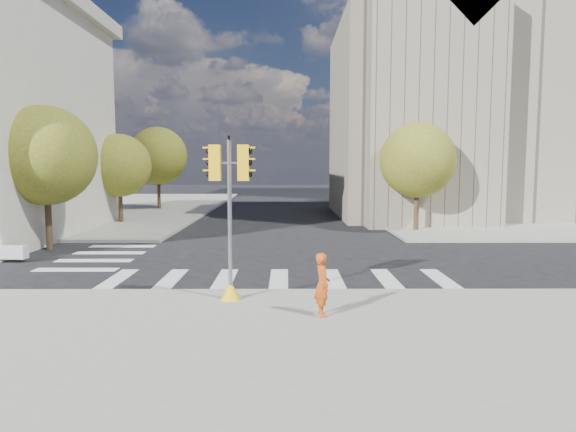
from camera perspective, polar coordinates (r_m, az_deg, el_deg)
The scene contains 16 objects.
ground at distance 19.21m, azimuth -0.62°, elevation -5.70°, with size 160.00×160.00×0.00m, color black.
sidewalk_near at distance 8.67m, azimuth -1.18°, elevation -19.68°, with size 30.00×14.00×0.15m, color gray.
sidewalk_far_right at distance 49.18m, azimuth 23.62°, elevation 0.87°, with size 28.00×40.00×0.15m, color gray.
sidewalk_far_left at distance 49.29m, azimuth -24.32°, elevation 0.85°, with size 28.00×40.00×0.15m, color gray.
civic_building at distance 41.13m, azimuth 22.23°, elevation 10.11°, with size 26.00×16.00×19.39m.
office_tower at distance 65.61m, azimuth 19.99°, elevation 15.19°, with size 20.00×18.00×30.00m, color #9EA0A3.
tree_lw_near at distance 25.20m, azimuth -25.34°, elevation 6.08°, with size 4.40×4.40×6.41m.
tree_lw_mid at distance 34.52m, azimuth -18.24°, elevation 5.35°, with size 4.00×4.00×5.77m.
tree_lw_far at distance 44.14m, azimuth -14.25°, elevation 6.48°, with size 4.80×4.80×6.95m.
tree_re_near at distance 29.76m, azimuth 14.19°, elevation 6.02°, with size 4.20×4.20×6.16m.
tree_re_mid at distance 41.50m, azimuth 10.07°, elevation 6.37°, with size 4.60×4.60×6.66m.
tree_re_far at distance 53.35m, azimuth 7.76°, elevation 5.71°, with size 4.00×4.00×5.88m.
lamp_near at distance 33.77m, azimuth 13.35°, elevation 6.87°, with size 0.35×0.18×8.11m.
lamp_far at distance 47.50m, azimuth 9.38°, elevation 6.56°, with size 0.35×0.18×8.11m.
traffic_signal at distance 13.84m, azimuth -6.47°, elevation -1.73°, with size 1.07×0.56×4.41m.
photographer at distance 12.50m, azimuth 3.83°, elevation -7.60°, with size 0.56×0.37×1.54m, color #C44812.
Camera 1 is at (0.14, -18.84, 3.79)m, focal length 32.00 mm.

